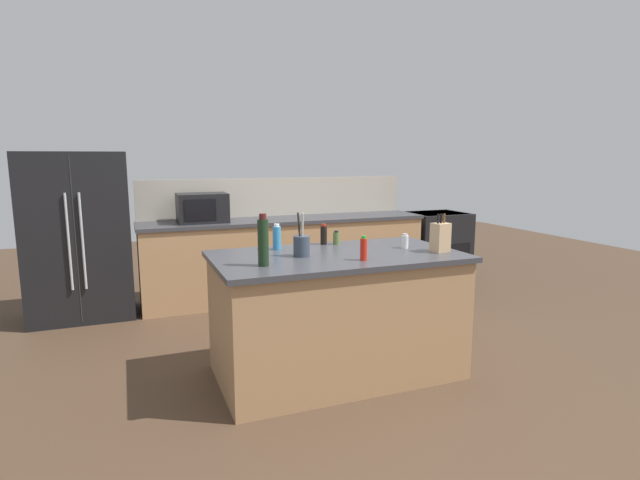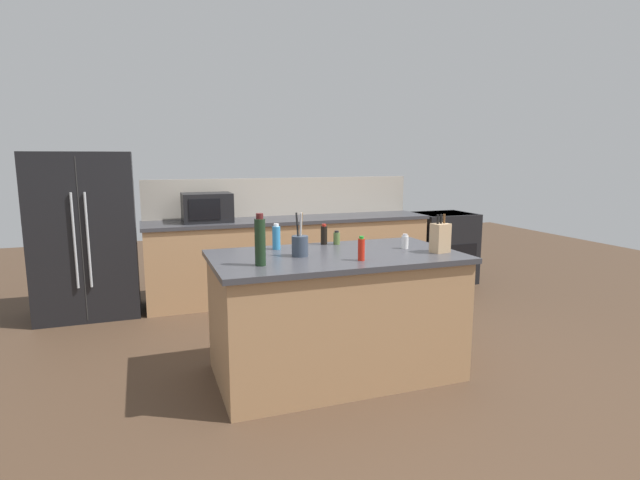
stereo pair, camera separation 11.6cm
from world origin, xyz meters
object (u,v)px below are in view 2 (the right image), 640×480
Objects in this scene: range_oven at (442,247)px; hot_sauce_bottle at (361,249)px; soy_sauce_bottle at (324,235)px; salt_shaker at (405,242)px; refrigerator at (85,235)px; microwave at (207,208)px; dish_soap_bottle at (276,237)px; spice_jar_oregano at (337,238)px; knife_block at (440,238)px; utensil_crock at (300,245)px; wine_bottle at (260,241)px.

hot_sauce_bottle is at bearing -133.06° from range_oven.
soy_sauce_bottle is (-0.02, 0.70, -0.00)m from hot_sauce_bottle.
range_oven is at bearing 50.38° from salt_shaker.
microwave is at bearing -2.35° from refrigerator.
hot_sauce_bottle is (1.99, -2.53, 0.17)m from refrigerator.
dish_soap_bottle reaches higher than hot_sauce_bottle.
dish_soap_bottle is (1.55, -1.92, 0.18)m from refrigerator.
hot_sauce_bottle is (-0.08, -0.66, 0.03)m from spice_jar_oregano.
knife_block is at bearing -124.13° from range_oven.
microwave is (1.25, -0.05, 0.25)m from refrigerator.
knife_block is 1.26m from dish_soap_bottle.
utensil_crock is at bearing 140.72° from hot_sauce_bottle.
refrigerator reaches higher than microwave.
microwave is 2.00m from spice_jar_oregano.
knife_block reaches higher than spice_jar_oregano.
dish_soap_bottle is at bearing 142.50° from knife_block.
salt_shaker is 1.01m from dish_soap_bottle.
utensil_crock is at bearing -139.56° from spice_jar_oregano.
wine_bottle reaches higher than range_oven.
utensil_crock is 0.53m from soy_sauce_bottle.
spice_jar_oregano is 0.98× the size of salt_shaker.
knife_block is 0.29m from salt_shaker.
wine_bottle is (0.04, -2.40, 0.00)m from microwave.
refrigerator is 3.64m from knife_block.
utensil_crock is 1.58× the size of dish_soap_bottle.
hot_sauce_bottle is (-0.52, -0.30, 0.03)m from salt_shaker.
microwave is at bearing 112.08° from soy_sauce_bottle.
refrigerator is at bearing 138.39° from salt_shaker.
microwave is 2.22m from utensil_crock.
spice_jar_oregano is at bearing -42.06° from refrigerator.
microwave is at bearing 180.00° from range_oven.
salt_shaker is 0.67× the size of hot_sauce_bottle.
soy_sauce_bottle is at bearing 11.23° from dish_soap_bottle.
spice_jar_oregano is 0.11m from soy_sauce_bottle.
utensil_crock reaches higher than hot_sauce_bottle.
hot_sauce_bottle is at bearing 174.06° from knife_block.
refrigerator is at bearing 177.65° from microwave.
range_oven is 5.42× the size of soy_sauce_bottle.
dish_soap_bottle reaches higher than salt_shaker.
range_oven is at bearing 39.30° from utensil_crock.
soy_sauce_bottle is (0.34, 0.41, -0.00)m from utensil_crock.
knife_block reaches higher than hot_sauce_bottle.
spice_jar_oregano is 0.53m from dish_soap_bottle.
knife_block is at bearing -44.18° from spice_jar_oregano.
refrigerator is at bearing 128.22° from hot_sauce_bottle.
spice_jar_oregano is at bearing 140.61° from salt_shaker.
microwave is 2.80m from knife_block.
wine_bottle reaches higher than spice_jar_oregano.
refrigerator is at bearing 128.86° from dish_soap_bottle.
knife_block is at bearing -25.51° from dish_soap_bottle.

